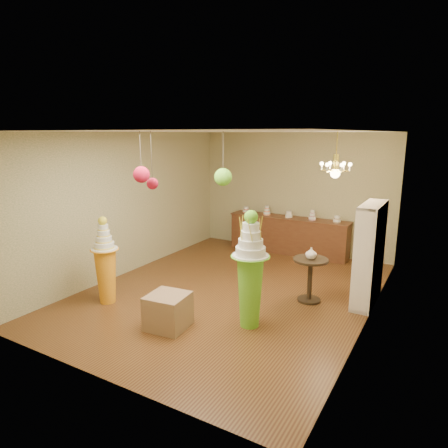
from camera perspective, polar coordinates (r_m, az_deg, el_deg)
The scene contains 17 objects.
floor at distance 7.78m, azimuth 1.03°, elevation -9.60°, with size 6.50×6.50×0.00m, color #543116.
ceiling at distance 7.20m, azimuth 1.13°, elevation 13.07°, with size 6.50×6.50×0.00m, color silver.
wall_back at distance 10.27m, azimuth 9.92°, elevation 4.40°, with size 5.00×0.04×3.00m, color tan.
wall_front at distance 4.85m, azimuth -17.94°, elevation -5.41°, with size 5.00×0.04×3.00m, color tan.
wall_left at distance 8.81m, azimuth -13.32°, elevation 2.87°, with size 0.04×6.50×3.00m, color tan.
wall_right at distance 6.54m, azimuth 20.61°, elevation -0.98°, with size 0.04×6.50×3.00m, color tan.
pedestal_green at distance 6.20m, azimuth 3.75°, elevation -7.60°, with size 0.57×0.57×1.86m.
pedestal_orange at distance 7.40m, azimuth -16.53°, elevation -6.10°, with size 0.54×0.54×1.57m.
burlap_riser at distance 6.41m, azimuth -8.00°, elevation -12.22°, with size 0.59×0.59×0.54m, color #8C694C.
sideboard at distance 10.21m, azimuth 9.15°, elevation -1.47°, with size 3.04×0.54×1.16m.
shelving_unit at distance 7.48m, azimuth 20.08°, elevation -4.02°, with size 0.33×1.20×1.80m.
round_table at distance 7.35m, azimuth 12.20°, elevation -6.97°, with size 0.76×0.76×0.80m.
vase at distance 7.23m, azimuth 12.34°, elevation -4.08°, with size 0.20×0.20×0.21m, color white.
pom_red_left at distance 5.92m, azimuth -11.71°, elevation 6.94°, with size 0.24×0.24×0.73m.
pom_green_mid at distance 6.08m, azimuth -0.13°, elevation 6.73°, with size 0.27×0.27×0.81m.
pom_red_right at distance 5.16m, azimuth -10.18°, elevation 5.74°, with size 0.15×0.15×0.73m.
chandelier at distance 7.68m, azimuth 15.62°, elevation 7.38°, with size 0.67×0.67×0.85m.
Camera 1 is at (3.48, -6.30, 2.96)m, focal length 32.00 mm.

